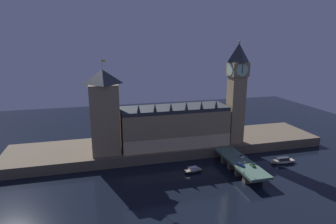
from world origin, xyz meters
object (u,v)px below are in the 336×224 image
at_px(pedestrian_mid_walk, 247,157).
at_px(clock_tower, 237,91).
at_px(pedestrian_near_rail, 239,167).
at_px(boat_downstream, 283,161).
at_px(street_lamp_far, 221,147).
at_px(boat_upstream, 193,170).
at_px(car_southbound_trail, 241,156).
at_px(car_southbound_lead, 253,165).
at_px(victoria_tower, 104,112).
at_px(street_lamp_near, 244,166).
at_px(car_northbound_trail, 241,164).

bearing_deg(pedestrian_mid_walk, clock_tower, 78.68).
relative_size(pedestrian_near_rail, boat_downstream, 0.10).
height_order(street_lamp_far, boat_upstream, street_lamp_far).
xyz_separation_m(car_southbound_trail, street_lamp_far, (-9.11, 9.36, 3.37)).
xyz_separation_m(clock_tower, pedestrian_mid_walk, (-5.73, -28.65, -36.18)).
xyz_separation_m(car_southbound_lead, pedestrian_near_rail, (-8.71, -0.03, 0.20)).
height_order(clock_tower, street_lamp_far, clock_tower).
xyz_separation_m(victoria_tower, street_lamp_far, (70.53, -20.51, -22.75)).
bearing_deg(street_lamp_far, victoria_tower, 163.79).
distance_m(car_southbound_lead, street_lamp_near, 11.75).
bearing_deg(pedestrian_near_rail, clock_tower, 66.40).
xyz_separation_m(victoria_tower, boat_upstream, (48.73, -29.49, -31.96)).
bearing_deg(boat_downstream, boat_upstream, 177.93).
height_order(car_northbound_trail, street_lamp_far, street_lamp_far).
height_order(car_southbound_trail, boat_downstream, car_southbound_trail).
relative_size(car_southbound_trail, boat_downstream, 0.25).
bearing_deg(car_northbound_trail, car_southbound_trail, 62.25).
bearing_deg(car_northbound_trail, street_lamp_near, -110.08).
bearing_deg(pedestrian_mid_walk, car_northbound_trail, -135.97).
relative_size(clock_tower, car_northbound_trail, 14.69).
bearing_deg(street_lamp_far, boat_downstream, -16.19).
bearing_deg(car_southbound_lead, car_northbound_trail, 155.81).
distance_m(clock_tower, street_lamp_far, 41.05).
xyz_separation_m(pedestrian_mid_walk, street_lamp_far, (-12.02, 11.97, 3.14)).
bearing_deg(street_lamp_near, street_lamp_far, 90.00).
relative_size(clock_tower, pedestrian_mid_walk, 43.06).
relative_size(victoria_tower, car_southbound_trail, 13.80).
relative_size(clock_tower, victoria_tower, 1.19).
distance_m(victoria_tower, car_northbound_trail, 88.33).
relative_size(street_lamp_near, boat_downstream, 0.41).
height_order(car_southbound_trail, street_lamp_far, street_lamp_far).
bearing_deg(car_northbound_trail, pedestrian_mid_walk, 44.03).
bearing_deg(street_lamp_near, car_southbound_trail, 65.59).
height_order(pedestrian_near_rail, pedestrian_mid_walk, pedestrian_near_rail).
distance_m(boat_upstream, boat_downstream, 60.25).
distance_m(car_southbound_trail, boat_upstream, 31.46).
distance_m(car_southbound_trail, street_lamp_near, 22.38).
relative_size(street_lamp_far, boat_upstream, 0.53).
xyz_separation_m(car_northbound_trail, street_lamp_near, (-3.30, -9.04, 3.71)).
bearing_deg(pedestrian_near_rail, car_northbound_trail, 42.24).
bearing_deg(boat_downstream, victoria_tower, 163.79).
bearing_deg(car_southbound_lead, boat_upstream, 155.60).
distance_m(pedestrian_near_rail, street_lamp_near, 7.31).
distance_m(pedestrian_mid_walk, boat_upstream, 34.49).
height_order(victoria_tower, car_northbound_trail, victoria_tower).
bearing_deg(car_southbound_lead, car_southbound_trail, 90.00).
distance_m(pedestrian_near_rail, boat_downstream, 40.27).
relative_size(car_southbound_lead, boat_upstream, 0.34).
relative_size(car_northbound_trail, boat_downstream, 0.28).
relative_size(car_northbound_trail, car_southbound_trail, 1.12).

